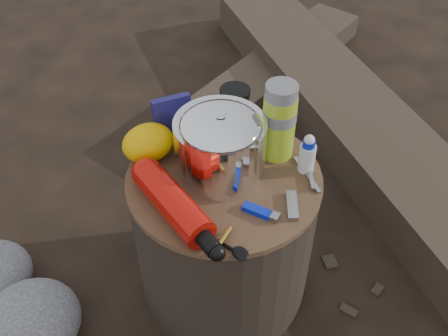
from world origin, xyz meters
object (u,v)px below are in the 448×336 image
stump (224,234)px  fuel_bottle (173,203)px  log_main (353,120)px  camping_pot (221,147)px  thermos (279,121)px  travel_mug (235,108)px

stump → fuel_bottle: 0.31m
log_main → camping_pot: (-0.79, -0.30, 0.46)m
log_main → thermos: 0.84m
fuel_bottle → travel_mug: (0.30, 0.20, 0.02)m
camping_pot → thermos: 0.17m
fuel_bottle → stump: bearing=11.3°
fuel_bottle → thermos: (0.33, 0.04, 0.07)m
log_main → thermos: (-0.63, -0.30, 0.47)m
camping_pot → travel_mug: camping_pot is taller
fuel_bottle → thermos: size_ratio=1.51×
log_main → fuel_bottle: (-0.95, -0.35, 0.40)m
fuel_bottle → thermos: thermos is taller
log_main → camping_pot: size_ratio=10.66×
stump → travel_mug: (0.13, 0.16, 0.28)m
stump → camping_pot: camping_pot is taller
stump → log_main: 0.86m
stump → fuel_bottle: (-0.16, -0.04, 0.26)m
log_main → travel_mug: bearing=-155.7°
camping_pot → thermos: bearing=-2.7°
camping_pot → travel_mug: size_ratio=1.62×
log_main → camping_pot: camping_pot is taller
log_main → travel_mug: size_ratio=17.23×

